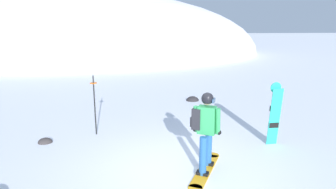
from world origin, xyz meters
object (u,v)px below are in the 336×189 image
rock_mid (45,143)px  piste_marker_near (94,100)px  snowboarder_main (205,130)px  rock_small (193,101)px  spare_snowboard (275,114)px

rock_mid → piste_marker_near: bearing=18.4°
snowboarder_main → rock_mid: bearing=150.3°
snowboarder_main → rock_small: snowboarder_main is taller
rock_mid → rock_small: size_ratio=0.71×
rock_small → rock_mid: bearing=-142.5°
snowboarder_main → piste_marker_near: bearing=133.6°
spare_snowboard → rock_small: (-0.94, 4.89, -0.84)m
piste_marker_near → rock_mid: (-1.30, -0.43, -1.01)m
snowboarder_main → rock_small: (1.22, 5.96, -0.92)m
rock_small → piste_marker_near: bearing=-137.4°
spare_snowboard → rock_small: size_ratio=3.12×
spare_snowboard → rock_mid: 6.07m
snowboarder_main → rock_mid: (-3.76, 2.15, -0.92)m
rock_mid → rock_small: rock_small is taller
spare_snowboard → snowboarder_main: bearing=-153.6°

